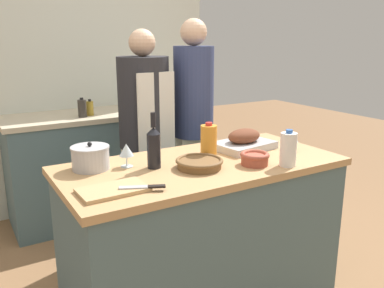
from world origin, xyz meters
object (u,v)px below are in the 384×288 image
juice_jug (209,142)px  wine_glass_left (292,137)px  condiment_bottle_short (82,108)px  knife_chef (144,187)px  condiment_bottle_tall (90,108)px  stock_pot (91,158)px  condiment_bottle_extra (149,101)px  wicker_basket (199,163)px  wine_bottle_green (154,146)px  roasting_pan (244,141)px  milk_jug (288,149)px  wine_glass_right (126,151)px  cutting_board (113,190)px  mixing_bowl (255,158)px  person_cook_aproned (145,132)px  person_cook_guest (194,119)px

juice_jug → wine_glass_left: 0.53m
juice_jug → condiment_bottle_short: (-0.33, 1.35, 0.02)m
knife_chef → condiment_bottle_tall: size_ratio=1.51×
stock_pot → knife_chef: (0.11, -0.44, -0.04)m
condiment_bottle_extra → wicker_basket: bearing=-105.7°
wine_bottle_green → condiment_bottle_extra: 1.55m
juice_jug → condiment_bottle_tall: 1.42m
condiment_bottle_tall → roasting_pan: bearing=-67.6°
roasting_pan → wicker_basket: (-0.44, -0.18, -0.02)m
wine_glass_left → condiment_bottle_extra: size_ratio=0.77×
milk_jug → wine_glass_right: bearing=150.3°
knife_chef → condiment_bottle_short: condiment_bottle_short is taller
wine_bottle_green → cutting_board: bearing=-144.7°
roasting_pan → cutting_board: roasting_pan is taller
mixing_bowl → condiment_bottle_extra: (0.15, 1.65, 0.09)m
roasting_pan → person_cook_aproned: (-0.33, 0.74, -0.05)m
person_cook_aproned → person_cook_guest: size_ratio=0.95×
mixing_bowl → wine_glass_left: size_ratio=1.25×
condiment_bottle_short → condiment_bottle_extra: size_ratio=0.95×
person_cook_aproned → knife_chef: bearing=-119.6°
wine_glass_right → juice_jug: bearing=-11.6°
knife_chef → person_cook_aproned: (0.49, 1.08, -0.02)m
mixing_bowl → milk_jug: size_ratio=0.80×
wine_bottle_green → condiment_bottle_extra: wine_bottle_green is taller
cutting_board → milk_jug: (0.94, -0.12, 0.08)m
stock_pot → person_cook_guest: bearing=31.5°
mixing_bowl → person_cook_aproned: bearing=100.2°
wine_bottle_green → wine_glass_right: bearing=143.0°
juice_jug → knife_chef: (-0.53, -0.28, -0.08)m
wine_glass_right → knife_chef: 0.39m
wine_bottle_green → wicker_basket: bearing=-32.3°
stock_pot → knife_chef: stock_pot is taller
wicker_basket → wine_bottle_green: size_ratio=0.85×
roasting_pan → wine_bottle_green: (-0.64, -0.05, 0.07)m
milk_jug → wine_glass_left: bearing=42.2°
wine_glass_right → person_cook_guest: person_cook_guest is taller
wine_bottle_green → mixing_bowl: bearing=-25.4°
milk_jug → condiment_bottle_tall: (-0.54, 1.73, 0.02)m
wicker_basket → condiment_bottle_tall: condiment_bottle_tall is taller
person_cook_aproned → condiment_bottle_short: bearing=112.9°
knife_chef → milk_jug: bearing=-3.6°
wine_glass_left → person_cook_aproned: (-0.55, 0.93, -0.09)m
milk_jug → wine_bottle_green: wine_bottle_green is taller
wine_glass_left → person_cook_aproned: size_ratio=0.08×
wine_glass_right → condiment_bottle_tall: size_ratio=0.95×
wine_glass_right → knife_chef: size_ratio=0.63×
wine_glass_right → knife_chef: (-0.07, -0.38, -0.07)m
knife_chef → person_cook_guest: bearing=49.6°
knife_chef → person_cook_aproned: person_cook_aproned is taller
knife_chef → condiment_bottle_extra: bearing=64.2°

